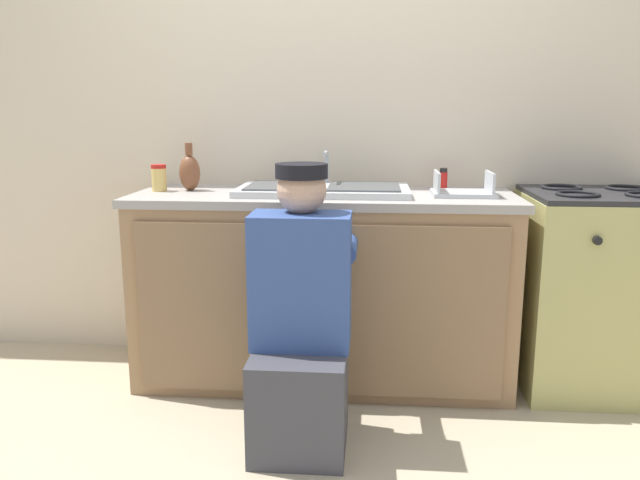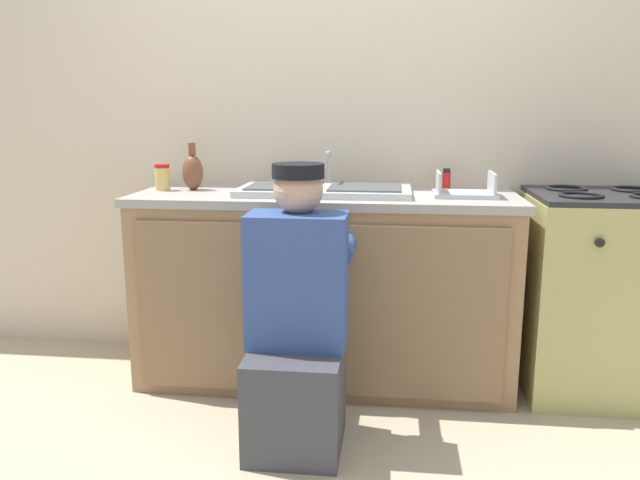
# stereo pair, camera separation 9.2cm
# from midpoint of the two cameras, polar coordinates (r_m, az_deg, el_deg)

# --- Properties ---
(ground_plane) EXTENTS (12.00, 12.00, 0.00)m
(ground_plane) POSITION_cam_midpoint_polar(r_m,az_deg,el_deg) (2.92, -1.11, -14.61)
(ground_plane) COLOR tan
(back_wall) EXTENTS (6.00, 0.10, 2.50)m
(back_wall) POSITION_cam_midpoint_polar(r_m,az_deg,el_deg) (3.27, -0.00, 10.93)
(back_wall) COLOR beige
(back_wall) RESTS_ON ground_plane
(counter_cabinet) EXTENTS (1.76, 0.62, 0.88)m
(counter_cabinet) POSITION_cam_midpoint_polar(r_m,az_deg,el_deg) (3.03, -0.57, -4.71)
(counter_cabinet) COLOR #997551
(counter_cabinet) RESTS_ON ground_plane
(countertop) EXTENTS (1.80, 0.62, 0.04)m
(countertop) POSITION_cam_midpoint_polar(r_m,az_deg,el_deg) (2.94, -0.57, 3.91)
(countertop) COLOR #9E9993
(countertop) RESTS_ON counter_cabinet
(sink_double_basin) EXTENTS (0.80, 0.44, 0.19)m
(sink_double_basin) POSITION_cam_midpoint_polar(r_m,az_deg,el_deg) (2.94, -0.57, 4.67)
(sink_double_basin) COLOR silver
(sink_double_basin) RESTS_ON countertop
(stove_range) EXTENTS (0.66, 0.62, 0.95)m
(stove_range) POSITION_cam_midpoint_polar(r_m,az_deg,el_deg) (3.18, 22.97, -4.30)
(stove_range) COLOR tan
(stove_range) RESTS_ON ground_plane
(plumber_person) EXTENTS (0.42, 0.61, 1.10)m
(plumber_person) POSITION_cam_midpoint_polar(r_m,az_deg,el_deg) (2.44, -2.87, -8.38)
(plumber_person) COLOR #3F3F47
(plumber_person) RESTS_ON ground_plane
(condiment_jar) EXTENTS (0.07, 0.07, 0.13)m
(condiment_jar) POSITION_cam_midpoint_polar(r_m,az_deg,el_deg) (3.13, -15.33, 5.50)
(condiment_jar) COLOR #DBB760
(condiment_jar) RESTS_ON countertop
(spice_bottle_red) EXTENTS (0.04, 0.04, 0.11)m
(spice_bottle_red) POSITION_cam_midpoint_polar(r_m,az_deg,el_deg) (3.13, 10.37, 5.50)
(spice_bottle_red) COLOR red
(spice_bottle_red) RESTS_ON countertop
(dish_rack_tray) EXTENTS (0.28, 0.22, 0.11)m
(dish_rack_tray) POSITION_cam_midpoint_polar(r_m,az_deg,el_deg) (2.92, 12.05, 4.46)
(dish_rack_tray) COLOR #B2B7BC
(dish_rack_tray) RESTS_ON countertop
(vase_decorative) EXTENTS (0.10, 0.10, 0.23)m
(vase_decorative) POSITION_cam_midpoint_polar(r_m,az_deg,el_deg) (3.11, -12.67, 6.08)
(vase_decorative) COLOR brown
(vase_decorative) RESTS_ON countertop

